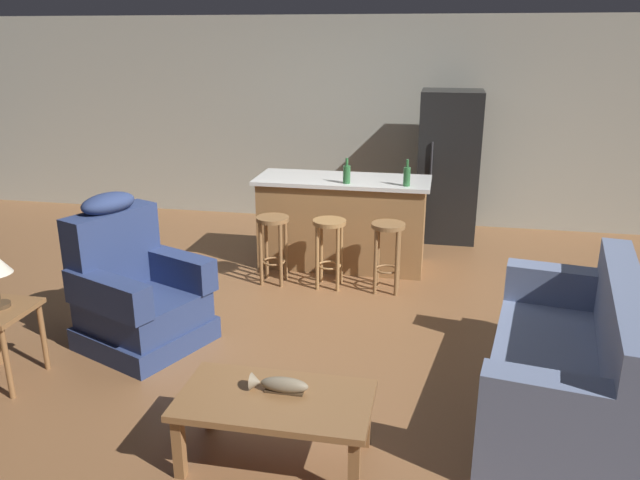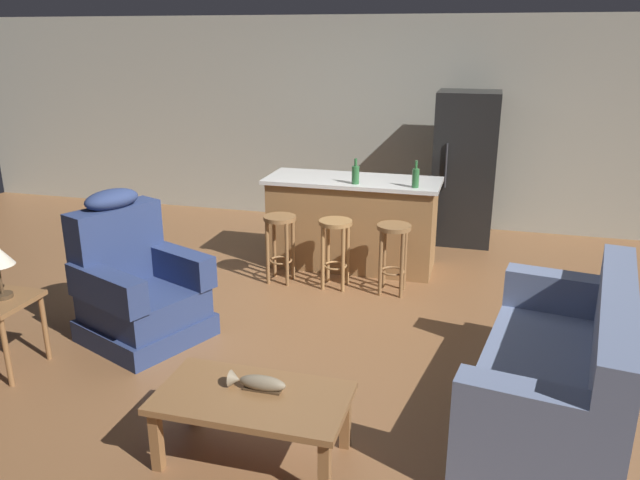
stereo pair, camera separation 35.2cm
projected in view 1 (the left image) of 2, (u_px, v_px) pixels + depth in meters
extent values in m
plane|color=brown|center=(317.00, 317.00, 5.48)|extent=(12.00, 12.00, 0.00)
cube|color=#B2B2A3|center=(365.00, 122.00, 7.98)|extent=(12.00, 0.05, 2.60)
cube|color=olive|center=(275.00, 400.00, 3.52)|extent=(1.10, 0.60, 0.04)
cube|color=olive|center=(179.00, 447.00, 3.45)|extent=(0.06, 0.06, 0.38)
cube|color=olive|center=(354.00, 470.00, 3.27)|extent=(0.06, 0.06, 0.38)
cube|color=olive|center=(210.00, 400.00, 3.90)|extent=(0.06, 0.06, 0.38)
cube|color=olive|center=(366.00, 418.00, 3.72)|extent=(0.06, 0.06, 0.38)
cube|color=#4C3823|center=(285.00, 391.00, 3.56)|extent=(0.22, 0.07, 0.01)
ellipsoid|color=gray|center=(284.00, 385.00, 3.55)|extent=(0.28, 0.09, 0.09)
cone|color=gray|center=(256.00, 382.00, 3.58)|extent=(0.06, 0.10, 0.10)
cube|color=#707FA3|center=(555.00, 397.00, 4.09)|extent=(1.13, 2.01, 0.20)
cube|color=#707FA3|center=(559.00, 369.00, 4.02)|extent=(1.13, 2.01, 0.22)
cube|color=#707FA3|center=(622.00, 325.00, 3.80)|extent=(0.50, 1.91, 0.52)
cube|color=#707FA3|center=(564.00, 405.00, 3.19)|extent=(0.86, 0.33, 0.28)
cube|color=#707FA3|center=(564.00, 286.00, 4.70)|extent=(0.86, 0.33, 0.28)
cube|color=navy|center=(146.00, 333.00, 4.99)|extent=(1.10, 1.10, 0.18)
cube|color=navy|center=(144.00, 309.00, 4.92)|extent=(1.03, 1.01, 0.24)
cube|color=navy|center=(113.00, 250.00, 4.94)|extent=(0.52, 0.79, 0.64)
ellipsoid|color=navy|center=(108.00, 203.00, 4.83)|extent=(0.42, 0.53, 0.16)
cube|color=navy|center=(174.00, 268.00, 5.09)|extent=(0.80, 0.48, 0.26)
cube|color=navy|center=(107.00, 294.00, 4.57)|extent=(0.80, 0.48, 0.26)
cylinder|color=olive|center=(7.00, 363.00, 4.18)|extent=(0.04, 0.04, 0.52)
cylinder|color=olive|center=(43.00, 337.00, 4.56)|extent=(0.04, 0.04, 0.52)
cylinder|color=#4C3823|center=(0.00, 305.00, 4.33)|extent=(0.14, 0.14, 0.03)
cube|color=#9E7042|center=(342.00, 224.00, 6.59)|extent=(1.71, 0.63, 0.91)
cube|color=silver|center=(343.00, 180.00, 6.45)|extent=(1.80, 0.70, 0.04)
cylinder|color=olive|center=(273.00, 219.00, 6.05)|extent=(0.32, 0.32, 0.04)
torus|color=olive|center=(274.00, 261.00, 6.19)|extent=(0.23, 0.23, 0.02)
cylinder|color=olive|center=(261.00, 255.00, 6.08)|extent=(0.04, 0.04, 0.64)
cylinder|color=olive|center=(281.00, 256.00, 6.05)|extent=(0.04, 0.04, 0.64)
cylinder|color=olive|center=(266.00, 248.00, 6.27)|extent=(0.04, 0.04, 0.64)
cylinder|color=olive|center=(286.00, 249.00, 6.23)|extent=(0.04, 0.04, 0.64)
cylinder|color=#A87A47|center=(329.00, 222.00, 5.95)|extent=(0.32, 0.32, 0.04)
torus|color=#A87A47|center=(329.00, 265.00, 6.09)|extent=(0.23, 0.23, 0.02)
cylinder|color=#A87A47|center=(317.00, 258.00, 5.98)|extent=(0.04, 0.04, 0.64)
cylinder|color=#A87A47|center=(338.00, 260.00, 5.94)|extent=(0.04, 0.04, 0.64)
cylinder|color=#A87A47|center=(321.00, 252.00, 6.17)|extent=(0.04, 0.04, 0.64)
cylinder|color=#A87A47|center=(341.00, 253.00, 6.13)|extent=(0.04, 0.04, 0.64)
cylinder|color=olive|center=(388.00, 225.00, 5.84)|extent=(0.32, 0.32, 0.04)
torus|color=olive|center=(387.00, 269.00, 5.98)|extent=(0.23, 0.23, 0.02)
cylinder|color=olive|center=(375.00, 262.00, 5.88)|extent=(0.04, 0.04, 0.64)
cylinder|color=olive|center=(397.00, 264.00, 5.84)|extent=(0.04, 0.04, 0.64)
cylinder|color=olive|center=(378.00, 255.00, 6.06)|extent=(0.04, 0.04, 0.64)
cylinder|color=olive|center=(398.00, 257.00, 6.03)|extent=(0.04, 0.04, 0.64)
cube|color=black|center=(448.00, 166.00, 7.38)|extent=(0.70, 0.66, 1.76)
cylinder|color=#333338|center=(431.00, 164.00, 7.06)|extent=(0.02, 0.02, 0.50)
cylinder|color=#2D6B38|center=(407.00, 177.00, 6.09)|extent=(0.07, 0.07, 0.18)
cylinder|color=#2D6B38|center=(407.00, 163.00, 6.04)|extent=(0.03, 0.03, 0.08)
cylinder|color=#2D6B38|center=(347.00, 175.00, 6.20)|extent=(0.07, 0.07, 0.18)
cylinder|color=#2D6B38|center=(347.00, 162.00, 6.16)|extent=(0.03, 0.03, 0.08)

